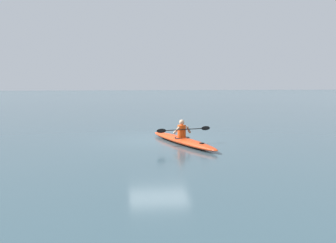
% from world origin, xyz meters
% --- Properties ---
extents(ground_plane, '(160.00, 160.00, 0.00)m').
position_xyz_m(ground_plane, '(0.00, 0.00, 0.00)').
color(ground_plane, '#334C56').
extents(kayak, '(2.28, 5.11, 0.25)m').
position_xyz_m(kayak, '(-0.83, 0.99, 0.13)').
color(kayak, red).
rests_on(kayak, ground).
extents(kayaker, '(2.24, 0.79, 0.70)m').
position_xyz_m(kayaker, '(-0.83, 0.98, 0.55)').
color(kayaker, '#E04C14').
rests_on(kayaker, kayak).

